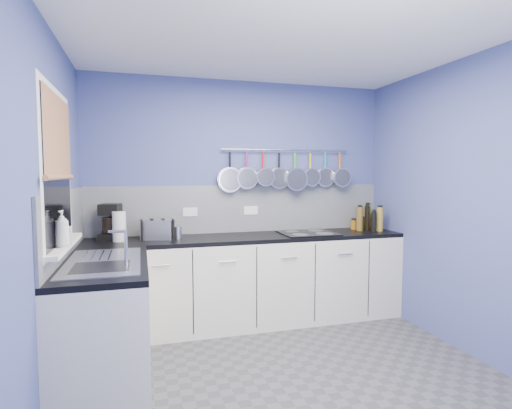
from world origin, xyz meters
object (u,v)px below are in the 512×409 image
canister (178,232)px  soap_bottle_b (66,231)px  coffee_maker (110,222)px  toaster (157,229)px  soap_bottle_a (62,229)px  hob (308,233)px  paper_towel (119,227)px

canister → soap_bottle_b: bearing=-130.0°
soap_bottle_b → coffee_maker: size_ratio=0.50×
soap_bottle_b → canister: (0.83, 0.99, -0.18)m
toaster → soap_bottle_a: bearing=-105.3°
coffee_maker → hob: (1.95, -0.14, -0.16)m
soap_bottle_a → hob: (2.16, 1.04, -0.26)m
paper_towel → coffee_maker: coffee_maker is taller
coffee_maker → canister: 0.63m
soap_bottle_a → canister: (0.83, 1.12, -0.21)m
soap_bottle_a → hob: soap_bottle_a is taller
toaster → canister: 0.20m
coffee_maker → canister: bearing=6.8°
soap_bottle_b → toaster: (0.64, 0.97, -0.14)m
coffee_maker → toaster: 0.44m
soap_bottle_b → toaster: bearing=56.7°
soap_bottle_b → canister: 1.30m
soap_bottle_a → canister: size_ratio=2.09×
canister → hob: (1.33, -0.08, -0.05)m
paper_towel → toaster: size_ratio=0.95×
paper_towel → hob: size_ratio=0.49×
hob → paper_towel: bearing=178.7°
coffee_maker → canister: (0.62, -0.06, -0.11)m
soap_bottle_a → toaster: 1.29m
canister → hob: bearing=-3.5°
soap_bottle_b → paper_towel: soap_bottle_b is taller
soap_bottle_b → coffee_maker: coffee_maker is taller
toaster → paper_towel: bearing=-161.0°
paper_towel → toaster: bearing=4.2°
soap_bottle_a → coffee_maker: size_ratio=0.70×
paper_towel → coffee_maker: 0.14m
soap_bottle_a → paper_towel: size_ratio=0.87×
soap_bottle_a → coffee_maker: soap_bottle_a is taller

